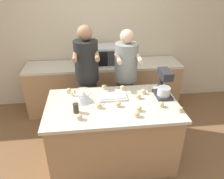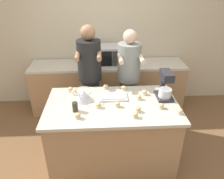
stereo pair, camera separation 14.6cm
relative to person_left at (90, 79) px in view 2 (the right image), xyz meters
The scene contains 24 objects.
ground_plane 1.21m from the person_left, 67.93° to the right, with size 16.00×16.00×0.00m, color brown.
back_wall 1.11m from the person_left, 72.68° to the left, with size 10.00×0.06×2.70m.
island_counter 0.93m from the person_left, 67.93° to the right, with size 1.67×0.96×0.90m.
back_counter 0.83m from the person_left, 63.99° to the left, with size 2.80×0.60×0.91m.
person_left is the anchor object (origin of this frame).
person_right 0.60m from the person_left, ahead, with size 0.36×0.51×1.66m.
stand_mixer 1.18m from the person_left, 31.71° to the right, with size 0.20×0.30×0.37m.
mixing_bowl 0.64m from the person_left, 95.58° to the right, with size 0.25×0.25×0.15m.
baking_tray 0.67m from the person_left, 61.44° to the right, with size 0.36×0.23×0.04m.
microwave_oven 0.68m from the person_left, 69.92° to the left, with size 0.55×0.39×0.33m.
drinking_glass 0.90m from the person_left, 99.48° to the right, with size 0.07×0.07×0.12m.
cupcake_0 0.92m from the person_left, 35.21° to the right, with size 0.07×0.07×0.07m.
cupcake_1 0.51m from the person_left, 112.84° to the right, with size 0.07×0.07×0.07m.
cupcake_2 0.93m from the person_left, 44.87° to the right, with size 0.07×0.07×0.07m.
cupcake_3 1.04m from the person_left, 95.92° to the right, with size 0.07×0.07×0.07m.
cupcake_4 0.47m from the person_left, 124.17° to the right, with size 0.07×0.07×0.07m.
cupcake_5 0.89m from the person_left, 66.10° to the right, with size 0.07×0.07×0.07m.
cupcake_6 0.83m from the person_left, 81.24° to the right, with size 0.07×0.07×0.07m.
cupcake_7 1.48m from the person_left, 43.18° to the right, with size 0.07×0.07×0.07m.
cupcake_8 1.19m from the person_left, 62.65° to the right, with size 0.07×0.07×0.07m.
cupcake_9 0.41m from the person_left, 55.19° to the right, with size 0.07×0.07×0.07m.
cupcake_10 0.62m from the person_left, 38.63° to the right, with size 0.07×0.07×0.07m.
cupcake_11 1.11m from the person_left, 57.61° to the right, with size 0.07×0.07×0.07m.
cupcake_12 1.25m from the person_left, 44.69° to the right, with size 0.07×0.07×0.07m.
Camera 2 is at (-0.13, -2.35, 2.35)m, focal length 35.00 mm.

